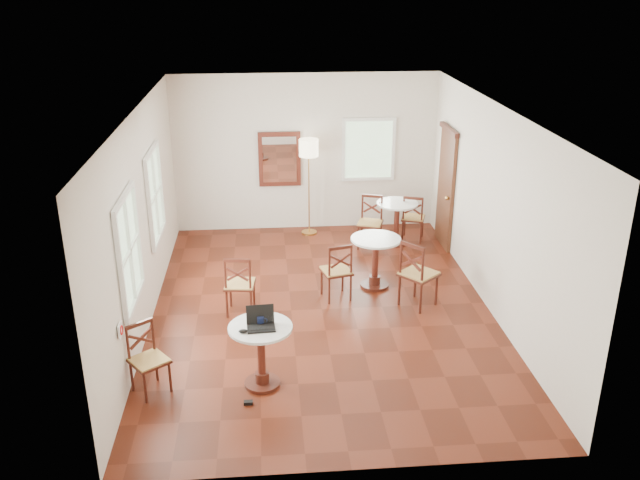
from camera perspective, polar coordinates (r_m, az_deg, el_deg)
The scene contains 17 objects.
ground at distance 10.09m, azimuth 0.15°, elevation -5.91°, with size 7.00×7.00×0.00m, color #531C0E.
room_shell at distance 9.61m, azimuth -0.35°, elevation 4.85°, with size 5.02×7.02×3.01m.
cafe_table_near at distance 8.15m, azimuth -5.05°, elevation -9.24°, with size 0.77×0.77×0.81m.
cafe_table_mid at distance 10.62m, azimuth 4.73°, elevation -1.43°, with size 0.79×0.79×0.83m.
cafe_table_back at distance 12.36m, azimuth 6.55°, elevation 1.84°, with size 0.76×0.76×0.80m.
chair_near_a at distance 9.85m, azimuth -6.86°, elevation -3.77°, with size 0.48×0.48×0.94m.
chair_near_b at distance 8.31m, azimuth -14.44°, elevation -9.81°, with size 0.56×0.56×0.87m.
chair_mid_a at distance 10.22m, azimuth 1.44°, elevation -2.65°, with size 0.52×0.52×0.93m.
chair_mid_b at distance 10.08m, azimuth 8.33°, elevation -2.87°, with size 0.69×0.69×1.05m.
chair_back_a at distance 12.58m, azimuth 7.94°, elevation 1.90°, with size 0.52×0.52×0.90m.
chair_back_b at distance 12.20m, azimuth 4.30°, elevation 1.53°, with size 0.55×0.55×0.95m.
floor_lamp at distance 12.47m, azimuth -0.97°, elevation 7.31°, with size 0.36×0.36×1.85m.
laptop at distance 7.97m, azimuth -5.08°, elevation -6.96°, with size 0.35×0.30×0.24m.
mouse at distance 7.88m, azimuth -6.58°, elevation -7.72°, with size 0.11×0.07×0.04m, color black.
navy_mug at distance 8.02m, azimuth -5.06°, elevation -6.85°, with size 0.13×0.08×0.10m.
water_glass at distance 8.03m, azimuth -4.19°, elevation -6.81°, with size 0.06×0.06×0.10m, color white.
power_adapter at distance 8.10m, azimuth -6.13°, elevation -13.62°, with size 0.10×0.06×0.04m, color black.
Camera 1 is at (-0.79, -8.88, 4.72)m, focal length 37.55 mm.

